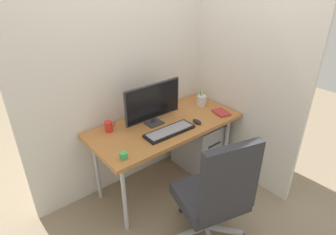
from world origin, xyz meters
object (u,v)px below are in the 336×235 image
(monitor, at_px, (153,103))
(notebook, at_px, (221,113))
(filing_cabinet, at_px, (197,144))
(pen_holder, at_px, (202,101))
(mouse, at_px, (197,122))
(keyboard, at_px, (170,131))
(coffee_mug, at_px, (109,126))
(office_chair, at_px, (217,193))
(desk_clamp_accessory, at_px, (124,156))

(monitor, height_order, notebook, monitor)
(filing_cabinet, distance_m, pen_holder, 0.51)
(monitor, xyz_separation_m, mouse, (0.32, -0.26, -0.20))
(keyboard, relative_size, mouse, 4.53)
(filing_cabinet, bearing_deg, pen_holder, 28.98)
(pen_holder, xyz_separation_m, coffee_mug, (-1.04, 0.14, -0.01))
(office_chair, height_order, pen_holder, office_chair)
(notebook, distance_m, coffee_mug, 1.13)
(notebook, bearing_deg, desk_clamp_accessory, -164.79)
(filing_cabinet, bearing_deg, coffee_mug, 169.75)
(filing_cabinet, relative_size, desk_clamp_accessory, 10.34)
(keyboard, bearing_deg, pen_holder, 19.84)
(filing_cabinet, bearing_deg, monitor, 175.99)
(filing_cabinet, xyz_separation_m, notebook, (0.08, -0.23, 0.46))
(coffee_mug, relative_size, desk_clamp_accessory, 1.97)
(office_chair, distance_m, monitor, 0.98)
(filing_cabinet, xyz_separation_m, desk_clamp_accessory, (-1.09, -0.27, 0.47))
(office_chair, relative_size, keyboard, 2.13)
(pen_holder, bearing_deg, keyboard, -160.16)
(office_chair, relative_size, desk_clamp_accessory, 19.15)
(filing_cabinet, bearing_deg, office_chair, -127.31)
(monitor, height_order, coffee_mug, monitor)
(notebook, bearing_deg, mouse, -168.17)
(monitor, height_order, desk_clamp_accessory, monitor)
(keyboard, height_order, pen_holder, pen_holder)
(office_chair, bearing_deg, pen_holder, 51.04)
(office_chair, relative_size, pen_holder, 5.98)
(office_chair, bearing_deg, desk_clamp_accessory, 127.58)
(monitor, xyz_separation_m, notebook, (0.65, -0.27, -0.21))
(keyboard, height_order, coffee_mug, coffee_mug)
(filing_cabinet, distance_m, notebook, 0.52)
(office_chair, relative_size, monitor, 1.73)
(mouse, bearing_deg, office_chair, -122.25)
(pen_holder, relative_size, notebook, 0.99)
(filing_cabinet, bearing_deg, desk_clamp_accessory, -166.13)
(office_chair, distance_m, keyboard, 0.70)
(keyboard, xyz_separation_m, notebook, (0.65, -0.04, -0.00))
(monitor, xyz_separation_m, keyboard, (0.01, -0.23, -0.20))
(office_chair, height_order, notebook, office_chair)
(desk_clamp_accessory, bearing_deg, filing_cabinet, 13.87)
(office_chair, distance_m, pen_holder, 1.17)
(pen_holder, distance_m, notebook, 0.27)
(keyboard, xyz_separation_m, mouse, (0.31, -0.03, 0.00))
(notebook, xyz_separation_m, desk_clamp_accessory, (-1.18, -0.04, 0.02))
(office_chair, relative_size, notebook, 5.94)
(filing_cabinet, xyz_separation_m, mouse, (-0.25, -0.22, 0.47))
(mouse, bearing_deg, keyboard, 174.18)
(pen_holder, height_order, notebook, pen_holder)
(mouse, bearing_deg, desk_clamp_accessory, -176.71)
(office_chair, xyz_separation_m, mouse, (0.40, 0.63, 0.22))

